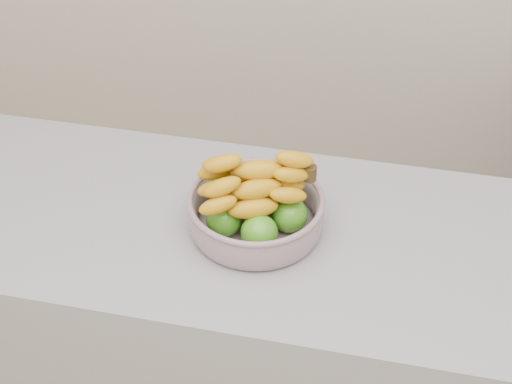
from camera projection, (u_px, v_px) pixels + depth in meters
room_shell at (217, 49)px, 0.47m from camera, size 4.05×4.05×2.73m
counter at (306, 366)px, 1.82m from camera, size 2.00×0.60×0.90m
fruit_bowl at (256, 208)px, 1.52m from camera, size 0.29×0.29×0.18m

